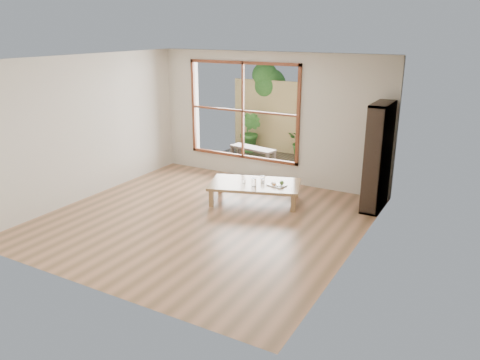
% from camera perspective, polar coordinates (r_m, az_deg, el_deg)
% --- Properties ---
extents(ground, '(5.00, 5.00, 0.00)m').
position_cam_1_polar(ground, '(7.85, -4.35, -4.74)').
color(ground, tan).
rests_on(ground, ground).
extents(low_table, '(1.82, 1.38, 0.35)m').
position_cam_1_polar(low_table, '(8.49, 1.83, -0.66)').
color(low_table, '#987349').
rests_on(low_table, ground).
extents(floor_cushion, '(0.57, 0.57, 0.07)m').
position_cam_1_polar(floor_cushion, '(9.60, 0.58, -0.13)').
color(floor_cushion, white).
rests_on(floor_cushion, ground).
extents(bookshelf, '(0.30, 0.84, 1.86)m').
position_cam_1_polar(bookshelf, '(8.36, 16.48, 2.71)').
color(bookshelf, black).
rests_on(bookshelf, ground).
extents(glass_tall, '(0.08, 0.08, 0.15)m').
position_cam_1_polar(glass_tall, '(8.29, 1.71, -0.28)').
color(glass_tall, silver).
rests_on(glass_tall, low_table).
extents(glass_mid, '(0.06, 0.06, 0.09)m').
position_cam_1_polar(glass_mid, '(8.46, 2.80, -0.13)').
color(glass_mid, silver).
rests_on(glass_mid, low_table).
extents(glass_short, '(0.07, 0.07, 0.10)m').
position_cam_1_polar(glass_short, '(8.60, 2.79, 0.20)').
color(glass_short, silver).
rests_on(glass_short, low_table).
extents(glass_small, '(0.06, 0.06, 0.07)m').
position_cam_1_polar(glass_small, '(8.47, 0.48, -0.16)').
color(glass_small, silver).
rests_on(glass_small, low_table).
extents(food_tray, '(0.35, 0.28, 0.10)m').
position_cam_1_polar(food_tray, '(8.36, 4.61, -0.56)').
color(food_tray, white).
rests_on(food_tray, low_table).
extents(deck, '(2.80, 2.00, 0.05)m').
position_cam_1_polar(deck, '(11.06, 3.22, 2.12)').
color(deck, '#373128').
rests_on(deck, ground).
extents(garden_bench, '(1.18, 0.54, 0.36)m').
position_cam_1_polar(garden_bench, '(10.92, 1.56, 3.70)').
color(garden_bench, black).
rests_on(garden_bench, deck).
extents(bamboo_fence, '(2.80, 0.06, 1.80)m').
position_cam_1_polar(bamboo_fence, '(11.74, 5.47, 7.52)').
color(bamboo_fence, tan).
rests_on(bamboo_fence, ground).
extents(shrub_right, '(0.95, 0.89, 0.86)m').
position_cam_1_polar(shrub_right, '(11.28, 7.88, 4.68)').
color(shrub_right, '#346625').
rests_on(shrub_right, deck).
extents(shrub_left, '(0.67, 0.59, 1.03)m').
position_cam_1_polar(shrub_left, '(11.80, 1.30, 5.89)').
color(shrub_left, '#346625').
rests_on(shrub_left, deck).
extents(garden_tree, '(1.04, 0.85, 2.22)m').
position_cam_1_polar(garden_tree, '(12.18, 3.19, 11.42)').
color(garden_tree, '#4C3D2D').
rests_on(garden_tree, ground).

